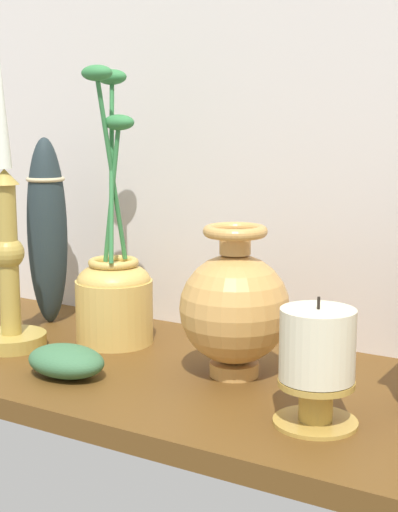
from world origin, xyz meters
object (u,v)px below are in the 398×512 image
object	(u,v)px
pillar_candle_front	(317,361)
tall_ceramic_vase	(47,230)
brass_vase_bulbous	(235,307)
brass_vase_jar	(114,288)
candlestick_tall_left	(8,260)

from	to	relation	value
pillar_candle_front	tall_ceramic_vase	bearing A→B (deg)	162.15
brass_vase_bulbous	pillar_candle_front	distance (cm)	16.28
brass_vase_bulbous	brass_vase_jar	size ratio (longest dim) A/B	0.49
candlestick_tall_left	brass_vase_jar	world-z (taller)	candlestick_tall_left
brass_vase_jar	pillar_candle_front	distance (cm)	35.82
brass_vase_jar	tall_ceramic_vase	size ratio (longest dim) A/B	1.34
brass_vase_jar	tall_ceramic_vase	distance (cm)	16.01
tall_ceramic_vase	pillar_candle_front	bearing A→B (deg)	-17.85
brass_vase_jar	pillar_candle_front	bearing A→B (deg)	-19.78
tall_ceramic_vase	brass_vase_bulbous	bearing A→B (deg)	-11.32
brass_vase_jar	tall_ceramic_vase	bearing A→B (deg)	166.82
brass_vase_bulbous	tall_ceramic_vase	world-z (taller)	tall_ceramic_vase
candlestick_tall_left	tall_ceramic_vase	size ratio (longest dim) A/B	1.42
brass_vase_bulbous	tall_ceramic_vase	bearing A→B (deg)	168.68
pillar_candle_front	tall_ceramic_vase	size ratio (longest dim) A/B	0.48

